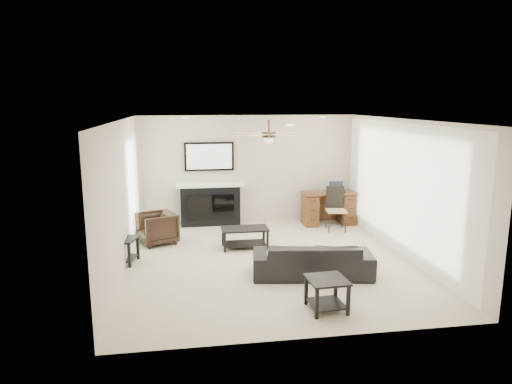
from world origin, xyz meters
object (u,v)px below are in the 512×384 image
Objects in this scene: coffee_table at (245,238)px; fireplace_unit at (210,184)px; sofa at (312,259)px; desk at (328,208)px; armchair at (157,228)px.

coffee_table is 2.01m from fireplace_unit.
sofa is 1.01× the size of fireplace_unit.
desk is (2.14, 1.44, 0.18)m from coffee_table.
coffee_table is (-0.90, 1.60, -0.08)m from sofa.
desk reaches higher than armchair.
fireplace_unit is 2.78m from desk.
armchair is at bearing 161.80° from coffee_table.
armchair reaches higher than sofa.
sofa is 1.84m from coffee_table.
fireplace_unit reaches higher than armchair.
coffee_table is 2.59m from desk.
coffee_table is at bearing -51.93° from sofa.
desk is at bearing 80.75° from armchair.
desk is at bearing -103.48° from sofa.
fireplace_unit is 1.57× the size of desk.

